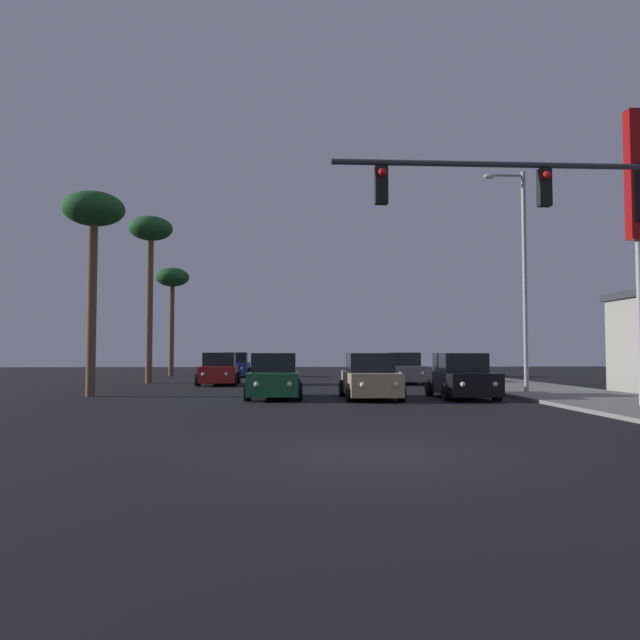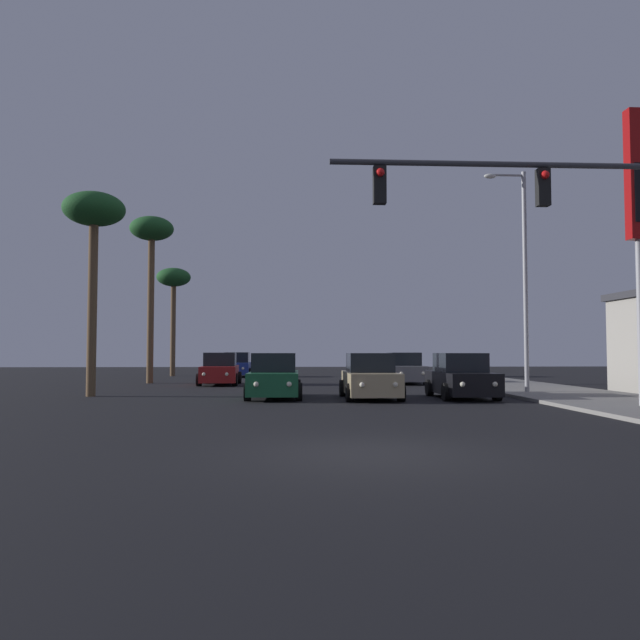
{
  "view_description": "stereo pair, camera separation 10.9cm",
  "coord_description": "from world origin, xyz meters",
  "px_view_note": "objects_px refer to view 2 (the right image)",
  "views": [
    {
      "loc": [
        -1.55,
        -10.66,
        1.74
      ],
      "look_at": [
        -0.21,
        12.67,
        2.92
      ],
      "focal_mm": 35.0,
      "sensor_mm": 36.0,
      "label": 1
    },
    {
      "loc": [
        -1.44,
        -10.67,
        1.74
      ],
      "look_at": [
        -0.21,
        12.67,
        2.92
      ],
      "focal_mm": 35.0,
      "sensor_mm": 36.0,
      "label": 2
    }
  ],
  "objects_px": {
    "car_red": "(220,370)",
    "traffic_light_mast": "(562,225)",
    "car_blue": "(237,366)",
    "palm_tree_mid": "(152,238)",
    "palm_tree_near": "(94,219)",
    "car_tan": "(370,378)",
    "street_lamp": "(522,269)",
    "car_green": "(274,378)",
    "palm_tree_far": "(174,282)",
    "car_black": "(461,378)",
    "car_grey": "(404,370)"
  },
  "relations": [
    {
      "from": "car_tan",
      "to": "traffic_light_mast",
      "type": "bearing_deg",
      "value": 113.26
    },
    {
      "from": "car_green",
      "to": "palm_tree_near",
      "type": "relative_size",
      "value": 0.54
    },
    {
      "from": "car_green",
      "to": "palm_tree_near",
      "type": "xyz_separation_m",
      "value": [
        -7.11,
        1.27,
        6.17
      ]
    },
    {
      "from": "car_black",
      "to": "palm_tree_near",
      "type": "height_order",
      "value": "palm_tree_near"
    },
    {
      "from": "car_green",
      "to": "traffic_light_mast",
      "type": "distance_m",
      "value": 12.07
    },
    {
      "from": "traffic_light_mast",
      "to": "palm_tree_mid",
      "type": "distance_m",
      "value": 24.85
    },
    {
      "from": "car_black",
      "to": "car_blue",
      "type": "height_order",
      "value": "same"
    },
    {
      "from": "palm_tree_near",
      "to": "car_tan",
      "type": "bearing_deg",
      "value": -9.52
    },
    {
      "from": "car_green",
      "to": "palm_tree_far",
      "type": "distance_m",
      "value": 23.34
    },
    {
      "from": "car_black",
      "to": "car_tan",
      "type": "relative_size",
      "value": 1.0
    },
    {
      "from": "car_tan",
      "to": "palm_tree_mid",
      "type": "bearing_deg",
      "value": -47.43
    },
    {
      "from": "palm_tree_mid",
      "to": "palm_tree_near",
      "type": "relative_size",
      "value": 1.15
    },
    {
      "from": "car_grey",
      "to": "palm_tree_far",
      "type": "bearing_deg",
      "value": -36.47
    },
    {
      "from": "car_green",
      "to": "car_tan",
      "type": "relative_size",
      "value": 1.0
    },
    {
      "from": "car_black",
      "to": "street_lamp",
      "type": "xyz_separation_m",
      "value": [
        3.07,
        1.78,
        4.36
      ]
    },
    {
      "from": "car_tan",
      "to": "car_red",
      "type": "bearing_deg",
      "value": -56.14
    },
    {
      "from": "car_black",
      "to": "car_tan",
      "type": "xyz_separation_m",
      "value": [
        -3.43,
        -0.11,
        0.0
      ]
    },
    {
      "from": "car_grey",
      "to": "palm_tree_far",
      "type": "relative_size",
      "value": 0.56
    },
    {
      "from": "car_blue",
      "to": "palm_tree_mid",
      "type": "bearing_deg",
      "value": 64.33
    },
    {
      "from": "street_lamp",
      "to": "palm_tree_mid",
      "type": "bearing_deg",
      "value": 149.92
    },
    {
      "from": "car_tan",
      "to": "traffic_light_mast",
      "type": "xyz_separation_m",
      "value": [
        3.51,
        -8.43,
        4.0
      ]
    },
    {
      "from": "car_blue",
      "to": "car_tan",
      "type": "height_order",
      "value": "same"
    },
    {
      "from": "palm_tree_mid",
      "to": "car_black",
      "type": "bearing_deg",
      "value": -39.82
    },
    {
      "from": "car_red",
      "to": "traffic_light_mast",
      "type": "xyz_separation_m",
      "value": [
        10.07,
        -18.47,
        4.0
      ]
    },
    {
      "from": "car_blue",
      "to": "palm_tree_near",
      "type": "bearing_deg",
      "value": 77.18
    },
    {
      "from": "car_blue",
      "to": "palm_tree_mid",
      "type": "height_order",
      "value": "palm_tree_mid"
    },
    {
      "from": "car_grey",
      "to": "car_blue",
      "type": "relative_size",
      "value": 1.0
    },
    {
      "from": "car_red",
      "to": "palm_tree_mid",
      "type": "distance_m",
      "value": 8.46
    },
    {
      "from": "street_lamp",
      "to": "car_red",
      "type": "bearing_deg",
      "value": 148.08
    },
    {
      "from": "car_tan",
      "to": "street_lamp",
      "type": "xyz_separation_m",
      "value": [
        6.5,
        1.9,
        4.36
      ]
    },
    {
      "from": "traffic_light_mast",
      "to": "palm_tree_near",
      "type": "bearing_deg",
      "value": 144.2
    },
    {
      "from": "car_tan",
      "to": "palm_tree_far",
      "type": "bearing_deg",
      "value": -62.22
    },
    {
      "from": "car_tan",
      "to": "palm_tree_near",
      "type": "distance_m",
      "value": 12.44
    },
    {
      "from": "car_black",
      "to": "car_green",
      "type": "distance_m",
      "value": 6.98
    },
    {
      "from": "car_grey",
      "to": "car_black",
      "type": "bearing_deg",
      "value": 92.01
    },
    {
      "from": "street_lamp",
      "to": "palm_tree_near",
      "type": "xyz_separation_m",
      "value": [
        -17.16,
        -0.11,
        1.81
      ]
    },
    {
      "from": "car_green",
      "to": "traffic_light_mast",
      "type": "xyz_separation_m",
      "value": [
        7.05,
        -8.95,
        4.0
      ]
    },
    {
      "from": "street_lamp",
      "to": "palm_tree_far",
      "type": "xyz_separation_m",
      "value": [
        -17.65,
        19.89,
        1.53
      ]
    },
    {
      "from": "car_red",
      "to": "car_black",
      "type": "bearing_deg",
      "value": 133.12
    },
    {
      "from": "palm_tree_mid",
      "to": "palm_tree_near",
      "type": "distance_m",
      "value": 10.06
    },
    {
      "from": "traffic_light_mast",
      "to": "palm_tree_far",
      "type": "bearing_deg",
      "value": 115.88
    },
    {
      "from": "car_black",
      "to": "street_lamp",
      "type": "height_order",
      "value": "street_lamp"
    },
    {
      "from": "car_tan",
      "to": "car_red",
      "type": "height_order",
      "value": "same"
    },
    {
      "from": "palm_tree_far",
      "to": "palm_tree_mid",
      "type": "bearing_deg",
      "value": -86.69
    },
    {
      "from": "street_lamp",
      "to": "palm_tree_far",
      "type": "bearing_deg",
      "value": 131.59
    },
    {
      "from": "car_grey",
      "to": "traffic_light_mast",
      "type": "xyz_separation_m",
      "value": [
        0.23,
        -19.07,
        4.0
      ]
    },
    {
      "from": "car_black",
      "to": "palm_tree_mid",
      "type": "bearing_deg",
      "value": -40.06
    },
    {
      "from": "car_blue",
      "to": "car_red",
      "type": "distance_m",
      "value": 10.3
    },
    {
      "from": "traffic_light_mast",
      "to": "car_black",
      "type": "bearing_deg",
      "value": 90.54
    },
    {
      "from": "car_green",
      "to": "car_red",
      "type": "height_order",
      "value": "same"
    }
  ]
}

